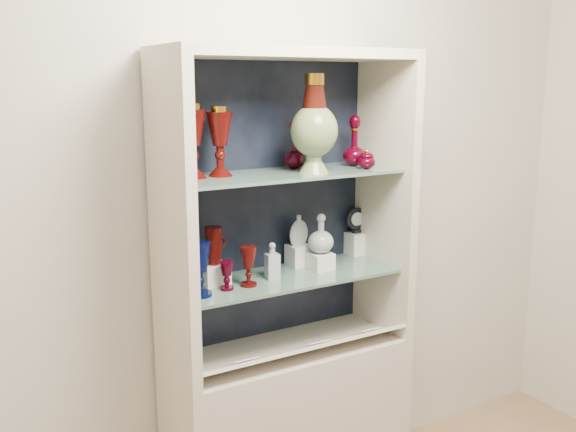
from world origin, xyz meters
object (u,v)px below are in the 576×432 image
ruby_pitcher (214,246)px  lidded_bowl (367,159)px  ruby_goblet_small (227,276)px  clear_round_decanter (321,234)px  pedestal_lamp_left (193,141)px  flat_flask (299,230)px  ruby_decanter_a (295,141)px  cobalt_goblet (200,270)px  pedestal_lamp_right (220,141)px  cameo_medallion (357,220)px  enamel_urn (314,124)px  ruby_decanter_b (355,139)px  clear_square_bottle (272,260)px  ruby_goblet_tall (248,266)px

ruby_pitcher → lidded_bowl: bearing=-27.6°
ruby_goblet_small → clear_round_decanter: 0.46m
ruby_goblet_small → pedestal_lamp_left: bearing=134.4°
ruby_pitcher → flat_flask: 0.42m
ruby_decanter_a → cobalt_goblet: (-0.49, -0.14, -0.43)m
pedestal_lamp_right → cameo_medallion: 0.80m
lidded_bowl → enamel_urn: bearing=175.5°
enamel_urn → cameo_medallion: (0.34, 0.18, -0.45)m
ruby_decanter_b → ruby_goblet_small: bearing=-174.1°
ruby_decanter_a → clear_square_bottle: (-0.16, -0.09, -0.46)m
enamel_urn → flat_flask: bearing=80.2°
ruby_decanter_a → clear_round_decanter: 0.40m
enamel_urn → cobalt_goblet: (-0.49, 0.00, -0.51)m
pedestal_lamp_left → clear_round_decanter: pedestal_lamp_left is taller
pedestal_lamp_right → flat_flask: bearing=8.0°
enamel_urn → ruby_goblet_small: 0.67m
ruby_goblet_small → flat_flask: flat_flask is taller
enamel_urn → cameo_medallion: enamel_urn is taller
ruby_goblet_small → clear_square_bottle: size_ratio=0.73×
ruby_decanter_a → ruby_pitcher: (-0.38, -0.04, -0.38)m
pedestal_lamp_left → cameo_medallion: 0.90m
cobalt_goblet → ruby_decanter_b: bearing=6.2°
pedestal_lamp_right → clear_square_bottle: 0.52m
enamel_urn → pedestal_lamp_left: bearing=167.2°
enamel_urn → ruby_decanter_b: size_ratio=1.67×
ruby_goblet_tall → clear_round_decanter: bearing=6.9°
pedestal_lamp_right → ruby_decanter_b: bearing=-1.7°
ruby_pitcher → clear_square_bottle: ruby_pitcher is taller
ruby_goblet_small → clear_square_bottle: (0.22, 0.03, 0.02)m
pedestal_lamp_right → lidded_bowl: pedestal_lamp_right is taller
pedestal_lamp_right → ruby_decanter_a: (0.35, 0.04, -0.02)m
ruby_goblet_tall → ruby_pitcher: (-0.10, 0.09, 0.08)m
ruby_decanter_b → ruby_decanter_a: bearing=167.4°
ruby_goblet_tall → ruby_goblet_small: (-0.09, -0.00, -0.02)m
enamel_urn → cobalt_goblet: bearing=179.7°
pedestal_lamp_left → clear_square_bottle: 0.57m
ruby_decanter_b → ruby_goblet_tall: ruby_decanter_b is taller
ruby_goblet_small → clear_round_decanter: size_ratio=0.68×
lidded_bowl → flat_flask: lidded_bowl is taller
flat_flask → cameo_medallion: size_ratio=1.13×
cobalt_goblet → ruby_pitcher: (0.10, 0.10, 0.05)m
pedestal_lamp_left → enamel_urn: bearing=-12.8°
cobalt_goblet → clear_square_bottle: cobalt_goblet is taller
cameo_medallion → lidded_bowl: bearing=-113.5°
enamel_urn → cobalt_goblet: size_ratio=1.91×
ruby_goblet_small → clear_round_decanter: bearing=5.5°
pedestal_lamp_right → ruby_decanter_b: pedestal_lamp_right is taller
pedestal_lamp_left → ruby_decanter_b: pedestal_lamp_left is taller
ruby_decanter_b → ruby_pitcher: (-0.64, 0.02, -0.38)m
enamel_urn → ruby_decanter_a: enamel_urn is taller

